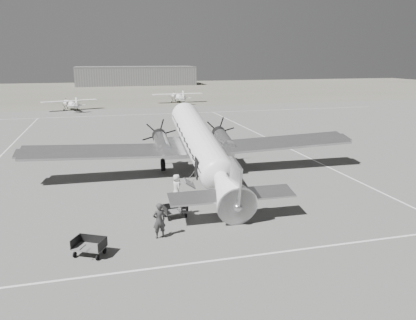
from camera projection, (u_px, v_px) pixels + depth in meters
The scene contains 14 objects.
ground at pixel (202, 178), 33.82m from camera, with size 260.00×260.00×0.00m, color #61615F.
taxi_line_near at pixel (267, 254), 20.70m from camera, with size 60.00×0.15×0.01m, color silver.
taxi_line_right at pixel (330, 168), 36.78m from camera, with size 0.15×80.00×0.01m, color silver.
taxi_line_horizon at pixel (147, 114), 71.32m from camera, with size 90.00×0.15×0.01m, color silver.
grass_infield at pixel (127, 90), 122.88m from camera, with size 260.00×90.00×0.01m, color #636154.
hangar_main at pixel (136, 76), 146.73m from camera, with size 42.00×14.00×6.60m.
dc3_airliner at pixel (202, 148), 32.41m from camera, with size 28.67×19.90×5.46m, color #BBBBBD, non-canonical shape.
light_plane_left at pixel (71, 105), 76.23m from camera, with size 10.34×8.39×2.15m, color white, non-canonical shape.
light_plane_right at pixel (178, 98), 88.89m from camera, with size 11.21×9.09×2.33m, color white, non-canonical shape.
baggage_cart_near at pixel (175, 211), 25.33m from camera, with size 1.49×1.05×0.84m, color #555555, non-canonical shape.
baggage_cart_far at pixel (89, 247), 20.43m from camera, with size 1.64×1.16×0.93m, color #555555, non-canonical shape.
ground_crew at pixel (159, 220), 22.32m from camera, with size 0.74×0.49×2.03m, color #323232.
ramp_agent at pixel (182, 203), 25.59m from camera, with size 0.77×0.60×1.59m, color #B0B0AE.
passenger at pixel (177, 187), 28.47m from camera, with size 0.89×0.58×1.82m, color silver.
Camera 1 is at (-7.74, -31.49, 9.74)m, focal length 35.00 mm.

